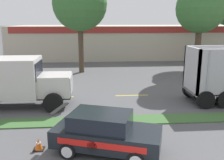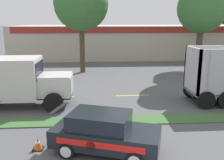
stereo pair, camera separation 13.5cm
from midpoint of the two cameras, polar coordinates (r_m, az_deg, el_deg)
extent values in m
cube|color=#3D6633|center=(13.72, 1.79, -9.16)|extent=(120.00, 1.29, 0.06)
cube|color=yellow|center=(18.23, -12.72, -3.82)|extent=(2.40, 0.14, 0.01)
cube|color=yellow|center=(18.24, 4.34, -3.51)|extent=(2.40, 0.14, 0.01)
cube|color=yellow|center=(19.78, 20.02, -2.96)|extent=(2.40, 0.14, 0.01)
cube|color=#B7B7BC|center=(16.84, 17.53, 2.29)|extent=(0.16, 2.42, 2.87)
cube|color=#A3A3A8|center=(15.94, 20.88, 1.44)|extent=(0.10, 0.04, 2.72)
cylinder|color=black|center=(16.38, 20.34, -4.27)|extent=(1.12, 0.30, 1.12)
cylinder|color=black|center=(18.47, 17.32, -2.08)|extent=(1.12, 0.30, 1.12)
cylinder|color=black|center=(18.99, 20.97, -1.96)|extent=(1.12, 0.30, 1.12)
cube|color=silver|center=(16.08, -13.06, -0.98)|extent=(1.93, 2.03, 1.29)
cube|color=#B7B7BC|center=(15.96, -9.53, -0.92)|extent=(0.06, 1.73, 1.10)
cube|color=silver|center=(16.48, -21.17, 0.69)|extent=(2.73, 2.47, 2.34)
cube|color=black|center=(16.05, -16.56, 2.22)|extent=(0.04, 2.10, 1.05)
cylinder|color=black|center=(15.15, -13.56, -5.13)|extent=(1.15, 0.30, 1.15)
cylinder|color=black|center=(17.45, -12.34, -2.61)|extent=(1.15, 0.30, 1.15)
cube|color=black|center=(10.44, -1.54, -12.73)|extent=(4.72, 3.19, 0.73)
cube|color=black|center=(10.24, -2.98, -9.25)|extent=(2.79, 2.34, 0.59)
cube|color=black|center=(10.12, -3.00, -7.60)|extent=(2.79, 2.34, 0.04)
cube|color=black|center=(10.76, -12.30, -6.39)|extent=(0.68, 1.50, 0.03)
cube|color=red|center=(9.59, -3.15, -14.76)|extent=(3.29, 1.13, 0.25)
cylinder|color=black|center=(9.72, -5.04, -14.89)|extent=(0.38, 0.14, 0.40)
cylinder|color=black|center=(9.58, 5.07, -17.83)|extent=(0.69, 0.40, 0.66)
cylinder|color=black|center=(11.16, 6.63, -13.10)|extent=(0.69, 0.40, 0.66)
cylinder|color=silver|center=(11.25, 6.70, -12.86)|extent=(0.44, 0.16, 0.46)
cylinder|color=black|center=(10.28, -10.48, -15.69)|extent=(0.69, 0.40, 0.66)
cylinder|color=silver|center=(10.20, -10.73, -15.96)|extent=(0.44, 0.16, 0.46)
cylinder|color=black|center=(11.76, -6.74, -11.65)|extent=(0.69, 0.40, 0.66)
cylinder|color=silver|center=(11.85, -6.55, -11.44)|extent=(0.44, 0.16, 0.46)
cube|color=black|center=(11.35, -16.71, -14.90)|extent=(0.45, 0.45, 0.03)
cone|color=#EA5B14|center=(11.24, -16.79, -13.81)|extent=(0.34, 0.34, 0.45)
cylinder|color=white|center=(11.22, -16.81, -13.61)|extent=(0.19, 0.19, 0.05)
cube|color=#BCB29E|center=(39.20, 3.74, 8.96)|extent=(33.95, 12.00, 4.61)
cube|color=maroon|center=(33.13, 5.29, 11.35)|extent=(32.25, 0.10, 0.80)
cylinder|color=#473828|center=(25.29, 18.79, 6.52)|extent=(0.57, 0.57, 5.17)
sphere|color=#386B33|center=(25.17, 19.46, 15.19)|extent=(4.52, 4.52, 4.52)
cylinder|color=#473828|center=(26.24, -7.26, 7.68)|extent=(0.53, 0.53, 5.48)
sphere|color=#386B33|center=(26.17, -7.54, 16.96)|extent=(5.48, 5.48, 5.48)
cylinder|color=#473828|center=(32.40, 19.26, 9.14)|extent=(0.40, 0.40, 6.64)
camera|label=1|loc=(0.07, -90.28, -0.07)|focal=40.00mm
camera|label=2|loc=(0.07, 89.72, 0.07)|focal=40.00mm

